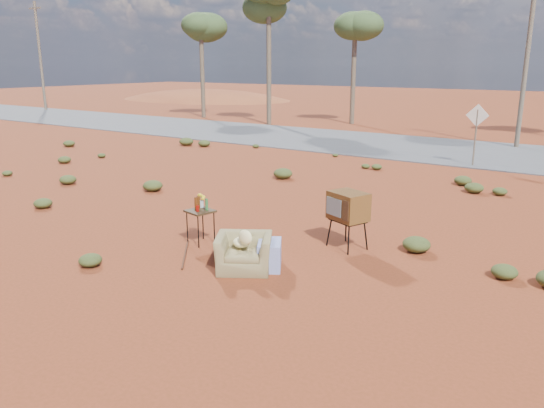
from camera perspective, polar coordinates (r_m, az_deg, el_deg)
The scene contains 14 objects.
ground at distance 10.11m, azimuth -4.41°, elevation -5.74°, with size 140.00×140.00×0.00m, color maroon.
highway at distance 23.44m, azimuth 18.92°, elevation 5.44°, with size 140.00×7.00×0.04m, color #565659.
dirt_mound at distance 54.91m, azimuth -7.25°, elevation 11.10°, with size 26.00×18.00×2.00m, color brown.
armchair at distance 9.40m, azimuth -2.52°, elevation -4.76°, with size 1.25×1.20×0.84m.
tv_unit at distance 10.43m, azimuth 8.18°, elevation -0.31°, with size 0.87×0.79×1.14m.
side_table at distance 10.77m, azimuth -7.72°, elevation -0.48°, with size 0.59×0.59×0.99m.
rusty_bar at distance 10.33m, azimuth -9.32°, elevation -5.32°, with size 0.04×0.04×1.56m, color #4F2715.
road_sign at distance 20.01m, azimuth 21.15°, elevation 8.04°, with size 0.78×0.06×2.19m.
eucalyptus_far_left at distance 36.43m, azimuth -7.68°, elevation 18.55°, with size 3.20×3.20×7.10m.
eucalyptus_left at distance 32.07m, azimuth -0.35°, elevation 20.94°, with size 3.20×3.20×8.10m.
eucalyptus_near_left at distance 32.58m, azimuth 8.94°, elevation 18.09°, with size 3.20×3.20×6.60m.
utility_pole_west at distance 45.35m, azimuth -23.69°, elevation 14.47°, with size 1.40×0.20×8.00m.
utility_pole_center at distance 25.22m, azimuth 25.83°, elevation 14.84°, with size 1.40×0.20×8.00m.
scrub_patch at distance 14.02m, azimuth 4.06°, elevation 0.77°, with size 17.49×8.07×0.33m.
Camera 1 is at (5.89, -7.41, 3.56)m, focal length 35.00 mm.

